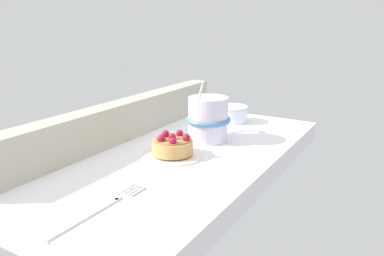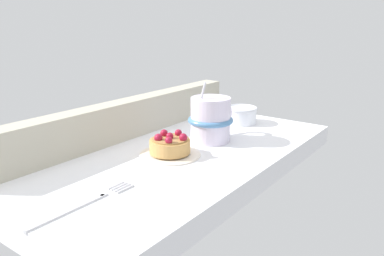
# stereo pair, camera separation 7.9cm
# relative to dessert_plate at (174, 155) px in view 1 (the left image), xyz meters

# --- Properties ---
(ground_plane) EXTENTS (0.72, 0.36, 0.04)m
(ground_plane) POSITION_rel_dessert_plate_xyz_m (0.03, 0.00, -0.02)
(ground_plane) COLOR white
(window_rail_back) EXTENTS (0.70, 0.05, 0.08)m
(window_rail_back) POSITION_rel_dessert_plate_xyz_m (0.03, 0.16, 0.04)
(window_rail_back) COLOR #B2AD99
(window_rail_back) RESTS_ON ground_plane
(dessert_plate) EXTENTS (0.12, 0.12, 0.01)m
(dessert_plate) POSITION_rel_dessert_plate_xyz_m (0.00, 0.00, 0.00)
(dessert_plate) COLOR silver
(dessert_plate) RESTS_ON ground_plane
(raspberry_tart) EXTENTS (0.08, 0.08, 0.04)m
(raspberry_tart) POSITION_rel_dessert_plate_xyz_m (-0.00, 0.00, 0.02)
(raspberry_tart) COLOR tan
(raspberry_tart) RESTS_ON dessert_plate
(coffee_mug) EXTENTS (0.13, 0.10, 0.13)m
(coffee_mug) POSITION_rel_dessert_plate_xyz_m (0.13, -0.01, 0.04)
(coffee_mug) COLOR silver
(coffee_mug) RESTS_ON ground_plane
(dessert_fork) EXTENTS (0.18, 0.02, 0.01)m
(dessert_fork) POSITION_rel_dessert_plate_xyz_m (-0.23, -0.03, 0.00)
(dessert_fork) COLOR silver
(dessert_fork) RESTS_ON ground_plane
(sugar_bowl) EXTENTS (0.08, 0.08, 0.04)m
(sugar_bowl) POSITION_rel_dessert_plate_xyz_m (0.29, 0.01, 0.02)
(sugar_bowl) COLOR silver
(sugar_bowl) RESTS_ON ground_plane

